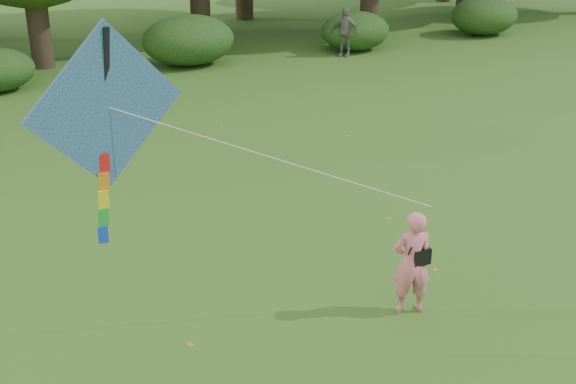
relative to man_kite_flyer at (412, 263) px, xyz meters
name	(u,v)px	position (x,y,z in m)	size (l,w,h in m)	color
ground	(390,315)	(-0.33, 0.01, -0.86)	(100.00, 100.00, 0.00)	#265114
man_kite_flyer	(412,263)	(0.00, 0.00, 0.00)	(0.63, 0.41, 1.72)	#EF707E
bystander_right	(345,32)	(8.70, 16.63, 0.10)	(1.12, 0.47, 1.92)	gray
crossbody_bag	(420,255)	(0.12, -0.03, 0.11)	(0.43, 0.20, 0.70)	black
flying_kite	(108,111)	(-4.17, 1.16, 2.68)	(5.54, 1.55, 3.08)	#2855B0
shrub_band	(90,53)	(-1.05, 17.61, 0.00)	(39.15, 3.22, 1.88)	#264919
fallen_leaves	(263,181)	(0.25, 6.02, -0.85)	(10.92, 15.76, 0.01)	olive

